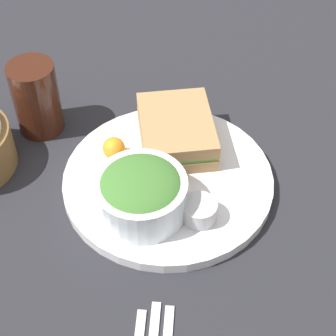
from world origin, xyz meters
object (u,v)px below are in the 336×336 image
object	(u,v)px
dressing_cup	(199,211)
drink_glass	(36,98)
salad_bowl	(141,192)
plate	(168,181)
sandwich	(176,131)

from	to	relation	value
dressing_cup	drink_glass	world-z (taller)	drink_glass
salad_bowl	drink_glass	world-z (taller)	drink_glass
drink_glass	plate	bearing A→B (deg)	-119.26
sandwich	dressing_cup	bearing A→B (deg)	-166.46
salad_bowl	drink_glass	size ratio (longest dim) A/B	1.05
sandwich	dressing_cup	world-z (taller)	sandwich
sandwich	dressing_cup	distance (m)	0.16
salad_bowl	drink_glass	bearing A→B (deg)	44.48
plate	salad_bowl	world-z (taller)	salad_bowl
sandwich	salad_bowl	xyz separation A→B (m)	(-0.14, 0.05, 0.01)
sandwich	drink_glass	world-z (taller)	drink_glass
plate	dressing_cup	bearing A→B (deg)	-148.42
plate	drink_glass	distance (m)	0.26
plate	sandwich	xyz separation A→B (m)	(0.08, -0.01, 0.03)
sandwich	salad_bowl	world-z (taller)	salad_bowl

